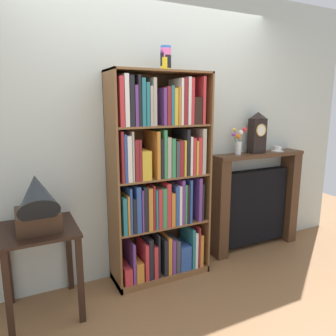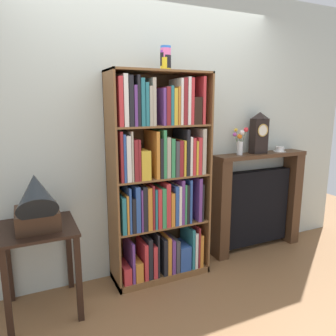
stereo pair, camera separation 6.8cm
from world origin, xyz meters
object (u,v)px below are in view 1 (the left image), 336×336
at_px(gramophone, 37,203).
at_px(flower_vase, 239,141).
at_px(side_table_left, 41,249).
at_px(cup_stack, 166,58).
at_px(bookshelf, 160,183).
at_px(fireplace_mantel, 255,202).
at_px(teacup_with_saucer, 277,149).
at_px(mantel_clock, 257,133).

height_order(gramophone, flower_vase, flower_vase).
bearing_deg(flower_vase, side_table_left, -175.26).
bearing_deg(flower_vase, cup_stack, -174.18).
relative_size(bookshelf, side_table_left, 2.69).
height_order(cup_stack, fireplace_mantel, cup_stack).
height_order(cup_stack, gramophone, cup_stack).
xyz_separation_m(bookshelf, fireplace_mantel, (1.22, 0.09, -0.38)).
distance_m(side_table_left, teacup_with_saucer, 2.60).
bearing_deg(mantel_clock, bookshelf, -176.43).
xyz_separation_m(side_table_left, teacup_with_saucer, (2.53, 0.17, 0.58)).
distance_m(fireplace_mantel, teacup_with_saucer, 0.64).
bearing_deg(bookshelf, gramophone, -171.13).
distance_m(mantel_clock, flower_vase, 0.25).
distance_m(fireplace_mantel, mantel_clock, 0.78).
height_order(side_table_left, mantel_clock, mantel_clock).
relative_size(bookshelf, fireplace_mantel, 1.70).
bearing_deg(bookshelf, cup_stack, -17.07).
height_order(gramophone, teacup_with_saucer, gramophone).
xyz_separation_m(side_table_left, flower_vase, (1.98, 0.16, 0.70)).
height_order(bookshelf, mantel_clock, bookshelf).
relative_size(fireplace_mantel, mantel_clock, 2.54).
bearing_deg(cup_stack, mantel_clock, 4.58).
relative_size(side_table_left, flower_vase, 2.46).
bearing_deg(cup_stack, gramophone, -172.41).
xyz_separation_m(flower_vase, teacup_with_saucer, (0.55, 0.00, -0.12)).
bearing_deg(cup_stack, side_table_left, -176.13).
height_order(flower_vase, teacup_with_saucer, flower_vase).
xyz_separation_m(fireplace_mantel, flower_vase, (-0.29, -0.02, 0.70)).
distance_m(bookshelf, fireplace_mantel, 1.28).
relative_size(bookshelf, flower_vase, 6.60).
xyz_separation_m(bookshelf, cup_stack, (0.05, -0.02, 1.08)).
bearing_deg(mantel_clock, side_table_left, -175.77).
distance_m(cup_stack, fireplace_mantel, 1.87).
bearing_deg(bookshelf, fireplace_mantel, 4.42).
height_order(fireplace_mantel, teacup_with_saucer, teacup_with_saucer).
xyz_separation_m(bookshelf, side_table_left, (-1.05, -0.09, -0.38)).
bearing_deg(gramophone, flower_vase, 6.80).
relative_size(cup_stack, gramophone, 0.39).
height_order(side_table_left, fireplace_mantel, fireplace_mantel).
relative_size(mantel_clock, flower_vase, 1.53).
bearing_deg(gramophone, cup_stack, 7.59).
xyz_separation_m(gramophone, mantel_clock, (2.23, 0.24, 0.40)).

